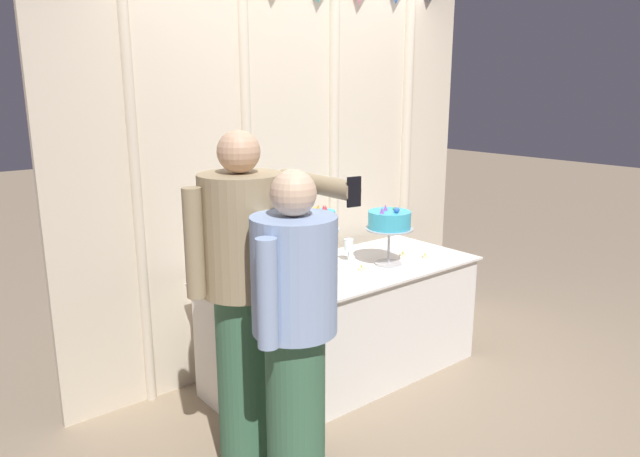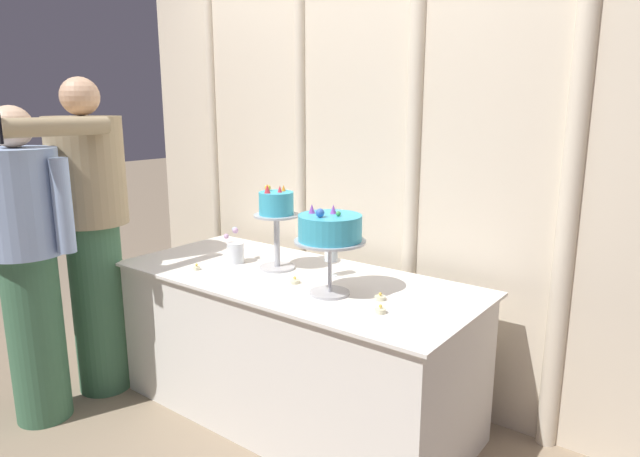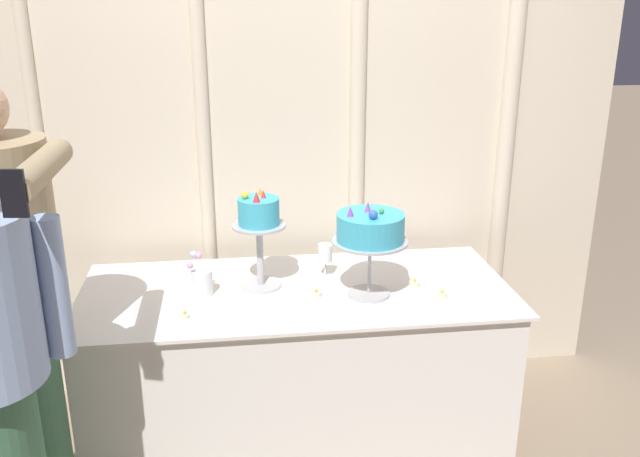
% 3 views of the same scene
% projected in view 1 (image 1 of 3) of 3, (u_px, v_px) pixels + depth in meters
% --- Properties ---
extents(ground_plane, '(24.00, 24.00, 0.00)m').
position_uv_depth(ground_plane, '(354.00, 380.00, 3.82)').
color(ground_plane, gray).
extents(draped_curtain, '(3.25, 0.17, 2.89)m').
position_uv_depth(draped_curtain, '(296.00, 135.00, 3.95)').
color(draped_curtain, beige).
rests_on(draped_curtain, ground_plane).
extents(cake_table, '(1.82, 0.79, 0.73)m').
position_uv_depth(cake_table, '(344.00, 323.00, 3.81)').
color(cake_table, white).
rests_on(cake_table, ground_plane).
extents(cake_display_nearleft, '(0.23, 0.23, 0.44)m').
position_uv_depth(cake_display_nearleft, '(321.00, 226.00, 3.60)').
color(cake_display_nearleft, '#B2B2B7').
rests_on(cake_display_nearleft, cake_table).
extents(cake_display_nearright, '(0.31, 0.31, 0.39)m').
position_uv_depth(cake_display_nearright, '(389.00, 222.00, 3.76)').
color(cake_display_nearright, '#B2B2B7').
rests_on(cake_display_nearright, cake_table).
extents(wine_glass, '(0.06, 0.06, 0.15)m').
position_uv_depth(wine_glass, '(349.00, 246.00, 3.87)').
color(wine_glass, silver).
rests_on(wine_glass, cake_table).
extents(flower_vase, '(0.10, 0.09, 0.18)m').
position_uv_depth(flower_vase, '(295.00, 272.00, 3.46)').
color(flower_vase, silver).
rests_on(flower_vase, cake_table).
extents(tealight_far_left, '(0.04, 0.04, 0.03)m').
position_uv_depth(tealight_far_left, '(309.00, 292.00, 3.28)').
color(tealight_far_left, beige).
rests_on(tealight_far_left, cake_table).
extents(tealight_near_left, '(0.05, 0.05, 0.03)m').
position_uv_depth(tealight_near_left, '(361.00, 268.00, 3.71)').
color(tealight_near_left, beige).
rests_on(tealight_near_left, cake_table).
extents(tealight_near_right, '(0.05, 0.05, 0.03)m').
position_uv_depth(tealight_near_right, '(403.00, 255.00, 4.01)').
color(tealight_near_right, beige).
rests_on(tealight_near_right, cake_table).
extents(tealight_far_right, '(0.05, 0.05, 0.04)m').
position_uv_depth(tealight_far_right, '(425.00, 257.00, 3.96)').
color(tealight_far_right, beige).
rests_on(tealight_far_right, cake_table).
extents(guest_girl_blue_dress, '(0.55, 0.71, 1.68)m').
position_uv_depth(guest_girl_blue_dress, '(244.00, 296.00, 2.72)').
color(guest_girl_blue_dress, '#3D6B4C').
rests_on(guest_girl_blue_dress, ground_plane).
extents(guest_man_dark_suit, '(0.49, 0.48, 1.54)m').
position_uv_depth(guest_man_dark_suit, '(295.00, 335.00, 2.50)').
color(guest_man_dark_suit, '#3D6B4C').
rests_on(guest_man_dark_suit, ground_plane).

